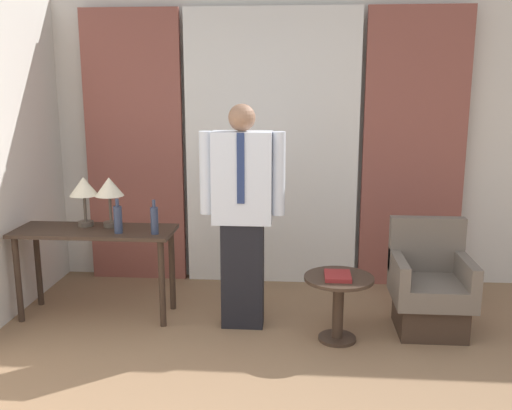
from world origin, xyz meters
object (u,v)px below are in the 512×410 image
bottle_near_edge (118,219)px  bottle_by_lamp (154,220)px  table_lamp_right (109,190)px  person (242,209)px  side_table (338,297)px  desk (95,243)px  armchair (430,290)px  book (338,276)px  table_lamp_left (84,189)px

bottle_near_edge → bottle_by_lamp: (0.29, -0.00, -0.00)m
table_lamp_right → person: (1.12, -0.22, -0.10)m
bottle_by_lamp → side_table: (1.44, -0.22, -0.51)m
bottle_near_edge → bottle_by_lamp: bottle_near_edge is taller
desk → bottle_near_edge: (0.23, -0.10, 0.23)m
armchair → book: size_ratio=3.64×
table_lamp_left → bottle_by_lamp: 0.70m
armchair → book: armchair is taller
table_lamp_right → book: 1.97m
person → armchair: person is taller
side_table → desk: bearing=170.6°
desk → table_lamp_right: (0.11, 0.10, 0.43)m
table_lamp_left → bottle_by_lamp: (0.64, -0.21, -0.20)m
side_table → table_lamp_left: bearing=168.3°
table_lamp_left → bottle_by_lamp: bearing=-17.9°
table_lamp_left → book: 2.18m
bottle_near_edge → person: size_ratio=0.16×
bottle_by_lamp → person: (0.70, -0.01, 0.10)m
desk → bottle_near_edge: 0.34m
table_lamp_left → table_lamp_right: size_ratio=1.00×
desk → side_table: size_ratio=2.50×
bottle_near_edge → person: bearing=-0.9°
bottle_near_edge → armchair: bottle_near_edge is taller
table_lamp_left → armchair: bearing=-3.6°
bottle_near_edge → side_table: size_ratio=0.54×
table_lamp_right → bottle_near_edge: 0.31m
desk → book: 1.99m
bottle_by_lamp → bottle_near_edge: bearing=179.2°
table_lamp_left → bottle_near_edge: (0.34, -0.20, -0.20)m
side_table → book: 0.18m
side_table → book: bearing=-113.8°
person → side_table: size_ratio=3.39×
bottle_by_lamp → table_lamp_right: bearing=153.9°
table_lamp_left → side_table: 2.23m
table_lamp_right → desk: bearing=-136.2°
desk → side_table: desk is taller
bottle_near_edge → table_lamp_left: bearing=149.4°
bottle_by_lamp → person: person is taller
table_lamp_left → person: size_ratio=0.23×
bottle_near_edge → armchair: bearing=0.6°
table_lamp_right → bottle_by_lamp: (0.42, -0.21, -0.20)m
desk → table_lamp_left: (-0.11, 0.10, 0.43)m
table_lamp_left → side_table: (2.07, -0.43, -0.71)m
desk → bottle_by_lamp: 0.59m
table_lamp_left → bottle_by_lamp: table_lamp_left is taller
bottle_near_edge → book: 1.77m
bottle_near_edge → side_table: 1.82m
armchair → side_table: armchair is taller
desk → bottle_by_lamp: bottle_by_lamp is taller
table_lamp_right → armchair: size_ratio=0.48×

